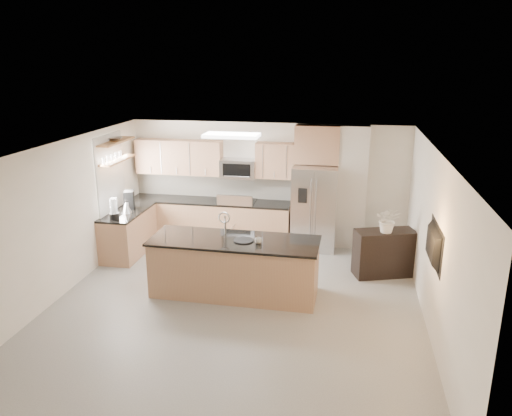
% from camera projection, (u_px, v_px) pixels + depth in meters
% --- Properties ---
extents(floor, '(6.50, 6.50, 0.00)m').
position_uv_depth(floor, '(235.00, 306.00, 8.21)').
color(floor, '#A4A29C').
rests_on(floor, ground).
extents(ceiling, '(6.00, 6.50, 0.02)m').
position_uv_depth(ceiling, '(233.00, 149.00, 7.45)').
color(ceiling, silver).
rests_on(ceiling, wall_back).
extents(wall_back, '(6.00, 0.02, 2.60)m').
position_uv_depth(wall_back, '(267.00, 182.00, 10.89)').
color(wall_back, white).
rests_on(wall_back, floor).
extents(wall_front, '(6.00, 0.02, 2.60)m').
position_uv_depth(wall_front, '(159.00, 342.00, 4.77)').
color(wall_front, white).
rests_on(wall_front, floor).
extents(wall_left, '(0.02, 6.50, 2.60)m').
position_uv_depth(wall_left, '(60.00, 220.00, 8.35)').
color(wall_left, white).
rests_on(wall_left, floor).
extents(wall_right, '(0.02, 6.50, 2.60)m').
position_uv_depth(wall_right, '(434.00, 244.00, 7.31)').
color(wall_right, white).
rests_on(wall_right, floor).
extents(back_counter, '(3.55, 0.66, 1.44)m').
position_uv_depth(back_counter, '(210.00, 220.00, 11.04)').
color(back_counter, tan).
rests_on(back_counter, floor).
extents(left_counter, '(0.66, 1.50, 0.92)m').
position_uv_depth(left_counter, '(128.00, 232.00, 10.28)').
color(left_counter, tan).
rests_on(left_counter, floor).
extents(range, '(0.76, 0.64, 1.14)m').
position_uv_depth(range, '(238.00, 221.00, 10.92)').
color(range, black).
rests_on(range, floor).
extents(upper_cabinets, '(3.50, 0.33, 0.75)m').
position_uv_depth(upper_cabinets, '(207.00, 158.00, 10.81)').
color(upper_cabinets, tan).
rests_on(upper_cabinets, wall_back).
extents(microwave, '(0.76, 0.40, 0.40)m').
position_uv_depth(microwave, '(239.00, 169.00, 10.71)').
color(microwave, '#B3B3B5').
rests_on(microwave, upper_cabinets).
extents(refrigerator, '(0.92, 0.78, 1.78)m').
position_uv_depth(refrigerator, '(314.00, 208.00, 10.47)').
color(refrigerator, '#B3B3B5').
rests_on(refrigerator, floor).
extents(partition_column, '(0.60, 0.30, 2.60)m').
position_uv_depth(partition_column, '(352.00, 188.00, 10.43)').
color(partition_column, beige).
rests_on(partition_column, floor).
extents(window, '(0.04, 1.15, 1.65)m').
position_uv_depth(window, '(110.00, 175.00, 9.99)').
color(window, white).
rests_on(window, wall_left).
extents(shelf_lower, '(0.30, 1.20, 0.04)m').
position_uv_depth(shelf_lower, '(117.00, 160.00, 9.98)').
color(shelf_lower, olive).
rests_on(shelf_lower, wall_left).
extents(shelf_upper, '(0.30, 1.20, 0.04)m').
position_uv_depth(shelf_upper, '(115.00, 142.00, 9.87)').
color(shelf_upper, olive).
rests_on(shelf_upper, wall_left).
extents(ceiling_fixture, '(1.00, 0.50, 0.06)m').
position_uv_depth(ceiling_fixture, '(232.00, 135.00, 9.04)').
color(ceiling_fixture, white).
rests_on(ceiling_fixture, ceiling).
extents(island, '(2.87, 1.07, 1.41)m').
position_uv_depth(island, '(235.00, 267.00, 8.51)').
color(island, tan).
rests_on(island, floor).
extents(credenza, '(1.18, 0.78, 0.87)m').
position_uv_depth(credenza, '(384.00, 253.00, 9.25)').
color(credenza, black).
rests_on(credenza, floor).
extents(cup, '(0.13, 0.13, 0.09)m').
position_uv_depth(cup, '(258.00, 241.00, 8.19)').
color(cup, silver).
rests_on(cup, island).
extents(platter, '(0.37, 0.37, 0.02)m').
position_uv_depth(platter, '(244.00, 240.00, 8.31)').
color(platter, black).
rests_on(platter, island).
extents(blender, '(0.18, 0.18, 0.42)m').
position_uv_depth(blender, '(114.00, 210.00, 9.58)').
color(blender, black).
rests_on(blender, left_counter).
extents(kettle, '(0.21, 0.21, 0.27)m').
position_uv_depth(kettle, '(126.00, 207.00, 10.00)').
color(kettle, '#B3B3B5').
rests_on(kettle, left_counter).
extents(coffee_maker, '(0.26, 0.29, 0.37)m').
position_uv_depth(coffee_maker, '(129.00, 200.00, 10.28)').
color(coffee_maker, black).
rests_on(coffee_maker, left_counter).
extents(bowl, '(0.41, 0.41, 0.08)m').
position_uv_depth(bowl, '(116.00, 138.00, 9.88)').
color(bowl, '#B3B3B5').
rests_on(bowl, shelf_upper).
extents(flower_vase, '(0.67, 0.59, 0.73)m').
position_uv_depth(flower_vase, '(389.00, 213.00, 8.94)').
color(flower_vase, white).
rests_on(flower_vase, credenza).
extents(television, '(0.14, 1.08, 0.62)m').
position_uv_depth(television, '(430.00, 245.00, 7.12)').
color(television, black).
rests_on(television, wall_right).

